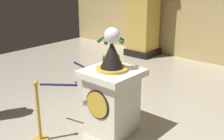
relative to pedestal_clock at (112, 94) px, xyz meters
The scene contains 6 objects.
pedestal_clock is the anchor object (origin of this frame).
stanchion_near 1.11m from the pedestal_clock, 137.48° to the left, with size 0.24×0.24×1.02m.
stanchion_far 1.17m from the pedestal_clock, 125.21° to the right, with size 0.24×0.24×0.99m.
velvet_rope 0.74m from the pedestal_clock, behind, with size 0.90×0.93×0.22m.
column_left 4.88m from the pedestal_clock, 119.11° to the left, with size 0.89×0.89×3.46m.
potted_palm_left 3.19m from the pedestal_clock, 131.13° to the left, with size 0.77×0.76×1.06m.
Camera 1 is at (2.45, -2.74, 2.43)m, focal length 45.42 mm.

